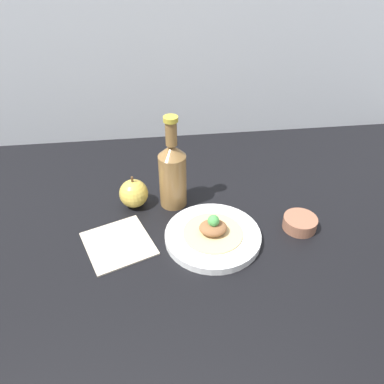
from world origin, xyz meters
TOP-DOWN VIEW (x-y plane):
  - ground_plane at (0.00, 0.00)cm, footprint 180.00×110.00cm
  - wall_backsplash at (0.00, 53.50)cm, footprint 180.00×3.00cm
  - plate at (5.71, -3.06)cm, footprint 23.47×23.47cm
  - plated_food at (5.71, -3.06)cm, footprint 14.58×14.58cm
  - cider_bottle at (-2.61, 12.62)cm, footprint 7.29×7.29cm
  - apple at (-13.27, 13.04)cm, footprint 7.79×7.79cm
  - napkin at (-17.26, -1.98)cm, footprint 19.66×20.06cm
  - dipping_bowl at (28.26, -1.62)cm, footprint 8.46×8.46cm

SIDE VIEW (x-z plane):
  - ground_plane at x=0.00cm, z-range -4.00..0.00cm
  - napkin at x=-17.26cm, z-range 0.00..0.80cm
  - plate at x=5.71cm, z-range 0.08..2.37cm
  - dipping_bowl at x=28.26cm, z-range 0.00..3.20cm
  - plated_food at x=5.71cm, z-range 0.59..6.05cm
  - apple at x=-13.27cm, z-range -0.74..8.54cm
  - cider_bottle at x=-2.61cm, z-range -2.88..22.98cm
  - wall_backsplash at x=0.00cm, z-range 0.00..80.00cm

